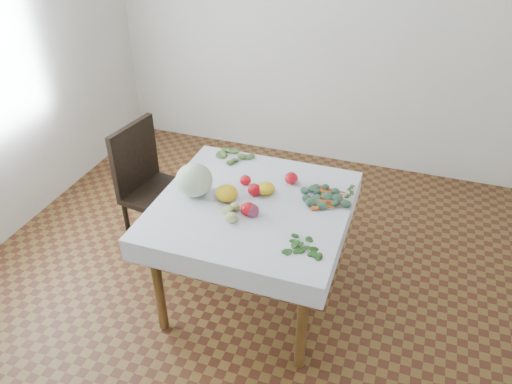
% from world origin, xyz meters
% --- Properties ---
extents(ground, '(4.00, 4.00, 0.00)m').
position_xyz_m(ground, '(0.00, 0.00, 0.00)').
color(ground, brown).
extents(back_wall, '(4.00, 0.04, 2.70)m').
position_xyz_m(back_wall, '(0.00, 2.00, 1.35)').
color(back_wall, white).
rests_on(back_wall, ground).
extents(table, '(1.00, 1.00, 0.75)m').
position_xyz_m(table, '(0.00, 0.00, 0.65)').
color(table, brown).
rests_on(table, ground).
extents(tablecloth, '(1.12, 1.12, 0.01)m').
position_xyz_m(tablecloth, '(0.00, 0.00, 0.75)').
color(tablecloth, white).
rests_on(tablecloth, table).
extents(chair, '(0.50, 0.50, 0.97)m').
position_xyz_m(chair, '(-0.88, 0.29, 0.56)').
color(chair, black).
rests_on(chair, ground).
extents(cabbage, '(0.29, 0.29, 0.20)m').
position_xyz_m(cabbage, '(-0.36, -0.02, 0.86)').
color(cabbage, silver).
rests_on(cabbage, tablecloth).
extents(tomato_a, '(0.07, 0.07, 0.06)m').
position_xyz_m(tomato_a, '(-0.11, 0.18, 0.79)').
color(tomato_a, red).
rests_on(tomato_a, tablecloth).
extents(tomato_b, '(0.09, 0.09, 0.07)m').
position_xyz_m(tomato_b, '(0.16, 0.29, 0.79)').
color(tomato_b, red).
rests_on(tomato_b, tablecloth).
extents(tomato_c, '(0.10, 0.10, 0.08)m').
position_xyz_m(tomato_c, '(0.02, -0.12, 0.79)').
color(tomato_c, red).
rests_on(tomato_c, tablecloth).
extents(tomato_d, '(0.09, 0.09, 0.07)m').
position_xyz_m(tomato_d, '(-0.02, 0.09, 0.79)').
color(tomato_d, red).
rests_on(tomato_d, tablecloth).
extents(heirloom_back, '(0.12, 0.12, 0.08)m').
position_xyz_m(heirloom_back, '(0.04, 0.12, 0.79)').
color(heirloom_back, gold).
rests_on(heirloom_back, tablecloth).
extents(heirloom_front, '(0.15, 0.15, 0.10)m').
position_xyz_m(heirloom_front, '(-0.16, -0.02, 0.80)').
color(heirloom_front, gold).
rests_on(heirloom_front, tablecloth).
extents(onion_a, '(0.11, 0.11, 0.07)m').
position_xyz_m(onion_a, '(0.04, -0.12, 0.79)').
color(onion_a, '#4E162D').
rests_on(onion_a, tablecloth).
extents(onion_b, '(0.09, 0.09, 0.06)m').
position_xyz_m(onion_b, '(0.04, -0.12, 0.79)').
color(onion_b, '#4E162D').
rests_on(onion_b, tablecloth).
extents(tomatillo_cluster, '(0.12, 0.13, 0.05)m').
position_xyz_m(tomatillo_cluster, '(-0.08, -0.17, 0.78)').
color(tomatillo_cluster, '#B4CB75').
rests_on(tomatillo_cluster, tablecloth).
extents(carrot_bunch, '(0.19, 0.26, 0.03)m').
position_xyz_m(carrot_bunch, '(0.44, 0.18, 0.77)').
color(carrot_bunch, '#D24717').
rests_on(carrot_bunch, tablecloth).
extents(kale_bunch, '(0.28, 0.26, 0.04)m').
position_xyz_m(kale_bunch, '(0.39, 0.18, 0.77)').
color(kale_bunch, '#395D47').
rests_on(kale_bunch, tablecloth).
extents(basil_bunch, '(0.22, 0.18, 0.01)m').
position_xyz_m(basil_bunch, '(0.41, -0.29, 0.76)').
color(basil_bunch, '#1E561B').
rests_on(basil_bunch, tablecloth).
extents(dill_bunch, '(0.24, 0.19, 0.02)m').
position_xyz_m(dill_bunch, '(-0.29, 0.46, 0.77)').
color(dill_bunch, '#4C7134').
rests_on(dill_bunch, tablecloth).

